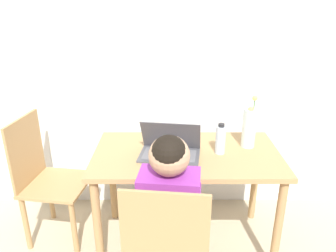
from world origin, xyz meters
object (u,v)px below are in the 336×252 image
at_px(person_seated, 169,205).
at_px(flower_vase, 248,126).
at_px(chair_spare, 45,179).
at_px(water_bottle, 219,139).
at_px(laptop, 169,147).

relative_size(person_seated, flower_vase, 3.09).
bearing_deg(chair_spare, person_seated, -116.61).
bearing_deg(flower_vase, person_seated, -130.51).
distance_m(chair_spare, flower_vase, 1.40).
distance_m(chair_spare, water_bottle, 1.21).
height_order(laptop, flower_vase, flower_vase).
relative_size(chair_spare, flower_vase, 2.60).
bearing_deg(laptop, chair_spare, -179.63).
height_order(chair_spare, flower_vase, flower_vase).
distance_m(person_seated, flower_vase, 0.80).
height_order(person_seated, water_bottle, person_seated).
xyz_separation_m(laptop, flower_vase, (0.51, 0.12, 0.09)).
bearing_deg(chair_spare, flower_vase, -81.19).
relative_size(flower_vase, water_bottle, 1.74).
distance_m(chair_spare, person_seated, 1.05).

